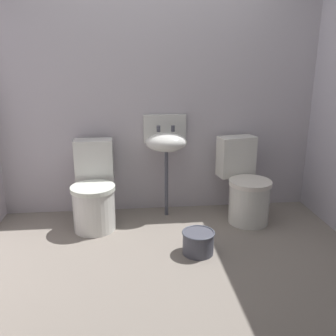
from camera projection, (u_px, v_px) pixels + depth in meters
The scene contains 6 objects.
ground_plane at pixel (172, 272), 2.79m from camera, with size 3.51×2.72×0.08m, color gray.
wall_back at pixel (158, 104), 3.61m from camera, with size 3.51×0.10×2.17m, color #B7B1B8.
toilet_left at pixel (94, 193), 3.39m from camera, with size 0.40×0.59×0.78m.
toilet_right at pixel (245, 187), 3.53m from camera, with size 0.49×0.66×0.78m.
sink at pixel (166, 141), 3.51m from camera, with size 0.42×0.35×0.99m.
bucket at pixel (198, 242), 2.95m from camera, with size 0.27×0.27×0.19m.
Camera 1 is at (-0.28, -2.42, 1.53)m, focal length 39.18 mm.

